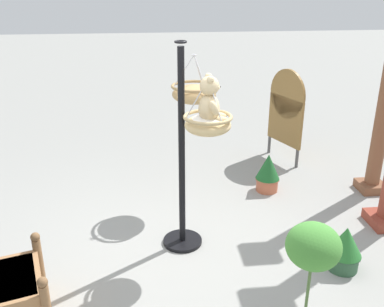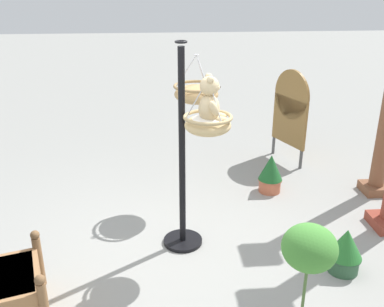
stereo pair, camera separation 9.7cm
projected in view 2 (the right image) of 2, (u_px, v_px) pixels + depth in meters
name	position (u px, v px, depth m)	size (l,w,h in m)	color
ground_plane	(183.00, 249.00, 4.85)	(40.00, 40.00, 0.00)	gray
display_pole_central	(182.00, 189.00, 4.72)	(0.44, 0.44, 2.26)	black
hanging_basket_with_teddy	(208.00, 124.00, 4.30)	(0.49, 0.49, 0.57)	tan
teddy_bear	(211.00, 103.00, 4.22)	(0.33, 0.30, 0.49)	#D1B789
hanging_basket_left_high	(196.00, 93.00, 5.41)	(0.57, 0.57, 0.61)	tan
potted_plant_fern_front	(306.00, 276.00, 3.24)	(0.41, 0.41, 1.18)	#AD563D
potted_plant_tall_leafy	(271.00, 173.00, 6.05)	(0.34, 0.34, 0.55)	#BC6042
potted_plant_bushy_green	(345.00, 250.00, 4.41)	(0.35, 0.35, 0.49)	#2D5638
display_sign_board	(290.00, 109.00, 6.85)	(0.74, 0.34, 1.51)	olive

